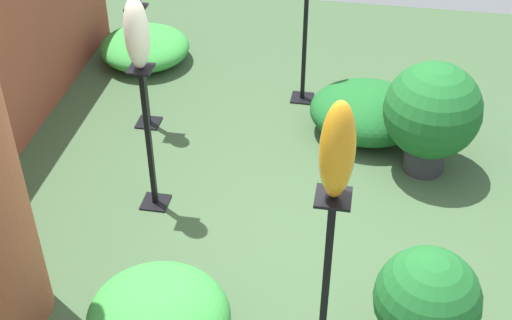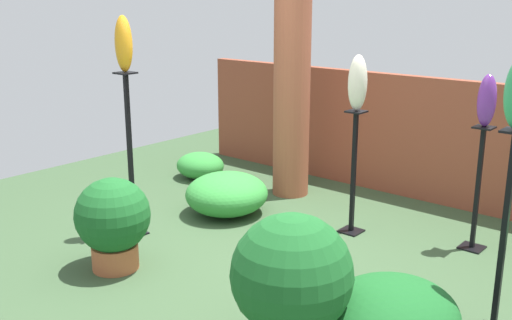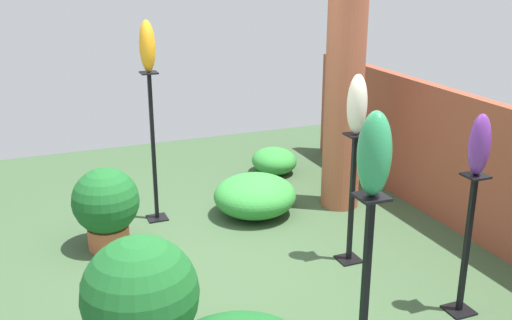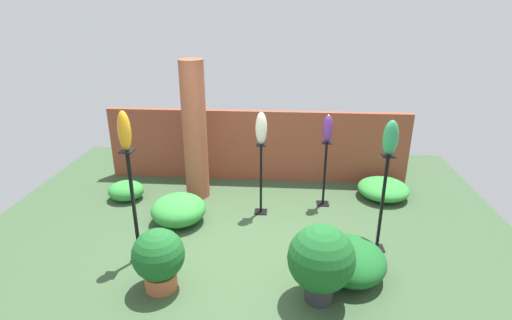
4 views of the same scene
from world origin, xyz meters
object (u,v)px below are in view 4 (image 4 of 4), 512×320
object	(u,v)px
brick_pillar	(195,131)
art_vase_amber	(124,131)
art_vase_ivory	(261,128)
potted_plant_front_left	(321,260)
pedestal_violet	(324,177)
art_vase_violet	(328,129)
pedestal_jade	(382,208)
pedestal_ivory	(261,182)
art_vase_jade	(391,138)
pedestal_amber	(134,211)
potted_plant_walkway_edge	(159,258)

from	to	relation	value
brick_pillar	art_vase_amber	world-z (taller)	brick_pillar
art_vase_ivory	potted_plant_front_left	bearing A→B (deg)	-68.37
brick_pillar	pedestal_violet	bearing A→B (deg)	-4.84
art_vase_violet	art_vase_ivory	bearing A→B (deg)	-160.44
pedestal_violet	pedestal_jade	distance (m)	1.43
brick_pillar	pedestal_jade	bearing A→B (deg)	-27.50
pedestal_violet	pedestal_jade	xyz separation A→B (m)	(0.64, -1.28, 0.13)
pedestal_ivory	potted_plant_front_left	distance (m)	2.15
brick_pillar	art_vase_ivory	distance (m)	1.29
art_vase_jade	pedestal_jade	bearing A→B (deg)	172.87
pedestal_violet	potted_plant_front_left	xyz separation A→B (m)	(-0.23, -2.36, 0.02)
pedestal_amber	art_vase_jade	size ratio (longest dim) A/B	3.36
art_vase_ivory	art_vase_jade	distance (m)	1.91
pedestal_violet	pedestal_amber	world-z (taller)	pedestal_amber
brick_pillar	potted_plant_walkway_edge	world-z (taller)	brick_pillar
art_vase_amber	potted_plant_walkway_edge	size ratio (longest dim) A/B	0.63
pedestal_ivory	art_vase_amber	world-z (taller)	art_vase_amber
pedestal_ivory	art_vase_jade	distance (m)	2.18
art_vase_jade	pedestal_ivory	bearing A→B (deg)	151.22
art_vase_ivory	potted_plant_walkway_edge	distance (m)	2.42
brick_pillar	art_vase_ivory	bearing A→B (deg)	-25.58
art_vase_violet	art_vase_amber	xyz separation A→B (m)	(-2.55, -1.74, 0.44)
art_vase_violet	art_vase_ivory	world-z (taller)	art_vase_ivory
pedestal_ivory	potted_plant_front_left	size ratio (longest dim) A/B	1.26
pedestal_jade	art_vase_amber	xyz separation A→B (m)	(-3.19, -0.47, 1.13)
brick_pillar	art_vase_violet	distance (m)	2.19
brick_pillar	art_vase_amber	bearing A→B (deg)	-101.02
brick_pillar	art_vase_jade	bearing A→B (deg)	-27.50
brick_pillar	art_vase_amber	distance (m)	2.05
art_vase_violet	art_vase_jade	size ratio (longest dim) A/B	0.98
potted_plant_walkway_edge	pedestal_jade	bearing A→B (deg)	20.61
art_vase_ivory	pedestal_violet	bearing A→B (deg)	19.56
pedestal_jade	art_vase_violet	xyz separation A→B (m)	(-0.64, 1.28, 0.69)
brick_pillar	pedestal_amber	xyz separation A→B (m)	(-0.38, -1.93, -0.47)
potted_plant_front_left	potted_plant_walkway_edge	size ratio (longest dim) A/B	1.21
art_vase_amber	art_vase_jade	world-z (taller)	art_vase_amber
pedestal_jade	potted_plant_walkway_edge	bearing A→B (deg)	-159.39
pedestal_amber	pedestal_jade	xyz separation A→B (m)	(3.19, 0.47, -0.07)
art_vase_violet	potted_plant_front_left	bearing A→B (deg)	-95.67
potted_plant_walkway_edge	art_vase_violet	bearing A→B (deg)	47.82
pedestal_violet	pedestal_ivory	size ratio (longest dim) A/B	0.95
brick_pillar	potted_plant_walkway_edge	bearing A→B (deg)	-88.02
pedestal_amber	art_vase_ivory	distance (m)	2.17
brick_pillar	art_vase_jade	distance (m)	3.20
art_vase_amber	art_vase_violet	bearing A→B (deg)	34.40
art_vase_jade	art_vase_amber	bearing A→B (deg)	-171.68
pedestal_ivory	pedestal_jade	bearing A→B (deg)	-28.78
art_vase_amber	potted_plant_front_left	xyz separation A→B (m)	(2.31, -0.62, -1.24)
pedestal_violet	brick_pillar	bearing A→B (deg)	175.16
pedestal_violet	art_vase_ivory	size ratio (longest dim) A/B	2.21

